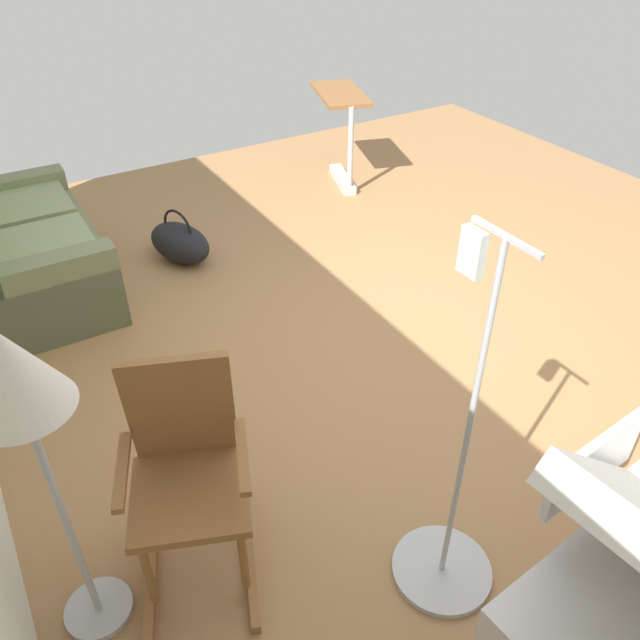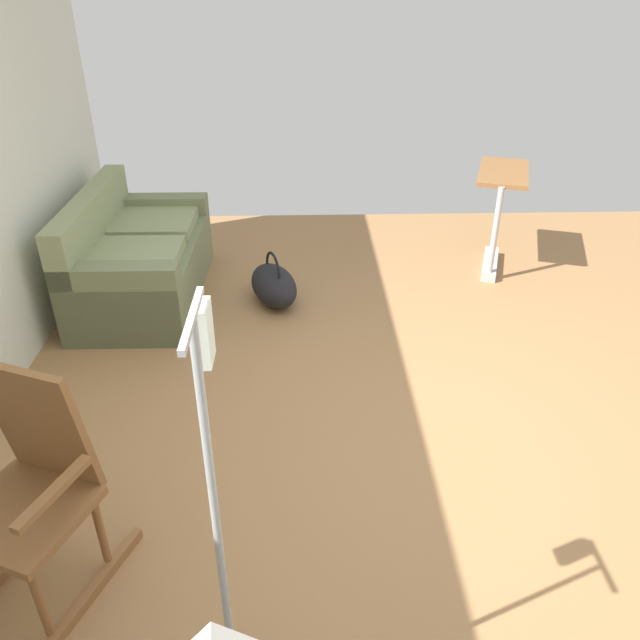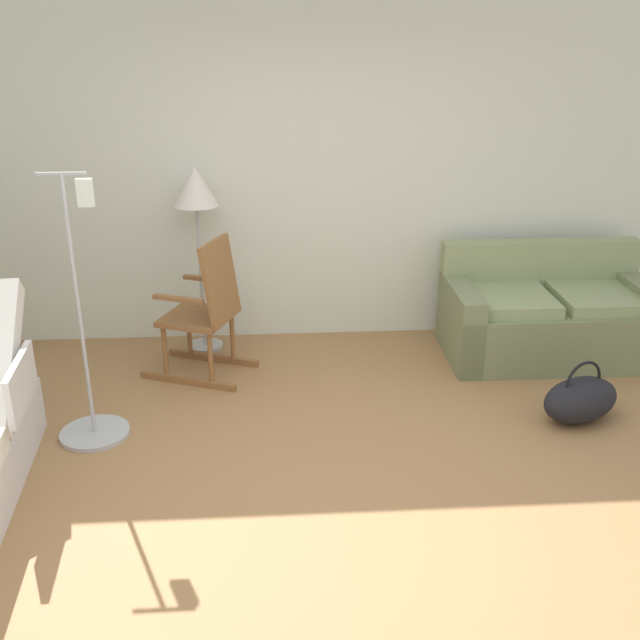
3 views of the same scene
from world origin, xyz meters
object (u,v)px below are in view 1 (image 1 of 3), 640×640
object	(u,v)px
floor_lamp	(18,395)
rocking_chair	(188,473)
iv_pole	(446,536)
overbed_table	(342,127)
duffel_bag	(180,242)
couch	(28,252)

from	to	relation	value
floor_lamp	rocking_chair	bearing A→B (deg)	-81.56
iv_pole	overbed_table	bearing A→B (deg)	-26.70
rocking_chair	overbed_table	world-z (taller)	rocking_chair
floor_lamp	duffel_bag	bearing A→B (deg)	-27.88
rocking_chair	floor_lamp	size ratio (longest dim) A/B	0.71
couch	iv_pole	xyz separation A→B (m)	(-3.32, -1.05, -0.06)
rocking_chair	floor_lamp	distance (m)	0.88
overbed_table	iv_pole	xyz separation A→B (m)	(-3.81, 1.92, -0.28)
iv_pole	duffel_bag	bearing A→B (deg)	-0.23
overbed_table	duffel_bag	size ratio (longest dim) A/B	1.38
duffel_bag	iv_pole	world-z (taller)	iv_pole
rocking_chair	iv_pole	world-z (taller)	iv_pole
rocking_chair	couch	bearing A→B (deg)	4.04
couch	overbed_table	distance (m)	3.02
overbed_table	rocking_chair	bearing A→B (deg)	138.55
overbed_table	iv_pole	world-z (taller)	iv_pole
rocking_chair	duffel_bag	world-z (taller)	rocking_chair
rocking_chair	duffel_bag	distance (m)	2.68
floor_lamp	overbed_table	bearing A→B (deg)	-45.43
rocking_chair	floor_lamp	bearing A→B (deg)	98.44
rocking_chair	duffel_bag	size ratio (longest dim) A/B	1.64
duffel_bag	rocking_chair	bearing A→B (deg)	160.75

